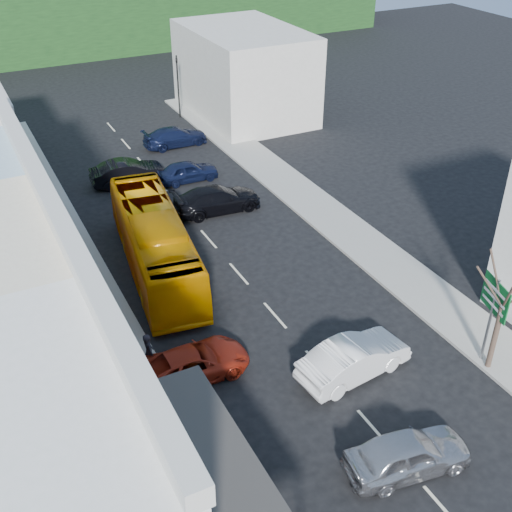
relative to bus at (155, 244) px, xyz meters
The scene contains 16 objects.
ground 11.02m from the bus, 70.42° to the right, with size 120.00×120.00×0.00m, color black.
sidewalk_left 4.13m from the bus, behind, with size 3.00×52.00×0.15m, color gray.
sidewalk_right 11.26m from the bus, ahead, with size 3.00×52.00×0.15m, color gray.
distant_block_right 24.65m from the bus, 53.38° to the left, with size 8.00×12.00×7.00m, color #B7B2A8.
bus is the anchor object (origin of this frame).
car_silver 16.68m from the bus, 77.70° to the right, with size 1.80×4.40×1.40m, color #A9A8AD.
car_white 12.27m from the bus, 67.63° to the right, with size 1.80×4.40×1.40m, color silver.
car_red 8.55m from the bus, 99.10° to the right, with size 1.90×4.60×1.40m, color maroon.
car_black_near 7.27m from the bus, 40.28° to the left, with size 1.84×4.50×1.40m, color black.
car_navy_mid 10.98m from the bus, 60.01° to the left, with size 1.80×4.40×1.40m, color black.
car_black_far 11.09m from the bus, 80.58° to the left, with size 1.80×4.40×1.40m, color black.
car_navy_far 17.19m from the bus, 66.15° to the left, with size 1.84×4.50×1.40m, color black.
pedestrian_left 7.93m from the bus, 111.26° to the right, with size 0.60×0.40×1.70m, color black.
direction_sign 16.52m from the bus, 52.48° to the right, with size 0.68×1.87×4.18m, color #0B5521, non-canonical shape.
street_tree 16.94m from the bus, 53.81° to the right, with size 2.18×2.18×6.42m, color #34251D, non-canonical shape.
traffic_signal 23.42m from the bus, 66.13° to the left, with size 0.70×1.10×5.10m, color black, non-canonical shape.
Camera 1 is at (-11.73, -17.31, 18.43)m, focal length 45.00 mm.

